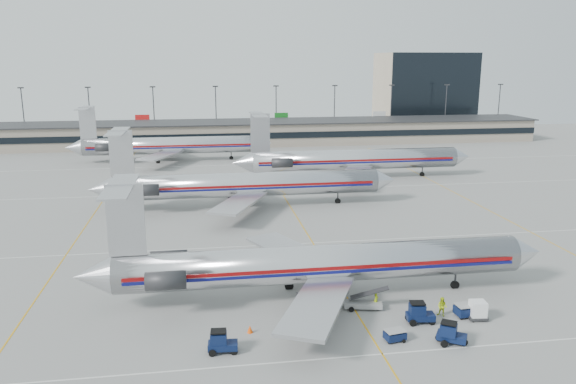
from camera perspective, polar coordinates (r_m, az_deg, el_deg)
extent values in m
plane|color=gray|center=(62.42, 4.36, -8.06)|extent=(260.00, 260.00, 0.00)
cube|color=silver|center=(71.60, 2.54, -5.18)|extent=(160.00, 0.15, 0.02)
cube|color=gray|center=(156.40, -3.81, 6.02)|extent=(160.00, 16.00, 6.00)
cube|color=black|center=(148.37, -3.53, 5.71)|extent=(160.00, 0.20, 1.60)
cube|color=#2D2D30|center=(156.04, -3.82, 7.15)|extent=(162.00, 17.00, 0.30)
cylinder|color=#38383D|center=(176.33, -25.28, 7.08)|extent=(0.30, 0.30, 15.00)
cube|color=#2D2D30|center=(175.84, -25.53, 9.54)|extent=(1.60, 0.40, 0.35)
cylinder|color=#38383D|center=(172.15, -19.49, 7.47)|extent=(0.30, 0.30, 15.00)
cube|color=#2D2D30|center=(171.64, -19.68, 9.99)|extent=(1.60, 0.40, 0.35)
cylinder|color=#38383D|center=(169.78, -13.46, 7.79)|extent=(0.30, 0.30, 15.00)
cube|color=#2D2D30|center=(169.27, -13.60, 10.35)|extent=(1.60, 0.40, 0.35)
cylinder|color=#38383D|center=(169.31, -7.32, 8.02)|extent=(0.30, 0.30, 15.00)
cube|color=#2D2D30|center=(168.79, -7.40, 10.59)|extent=(1.60, 0.40, 0.35)
cylinder|color=#38383D|center=(170.74, -1.21, 8.17)|extent=(0.30, 0.30, 15.00)
cube|color=#2D2D30|center=(170.23, -1.22, 10.72)|extent=(1.60, 0.40, 0.35)
cylinder|color=#38383D|center=(174.03, 4.73, 8.23)|extent=(0.30, 0.30, 15.00)
cube|color=#2D2D30|center=(173.53, 4.78, 10.73)|extent=(1.60, 0.40, 0.35)
cylinder|color=#38383D|center=(179.08, 10.40, 8.20)|extent=(0.30, 0.30, 15.00)
cube|color=#2D2D30|center=(178.60, 10.50, 10.63)|extent=(1.60, 0.40, 0.35)
cylinder|color=#38383D|center=(185.74, 15.71, 8.10)|extent=(0.30, 0.30, 15.00)
cube|color=#2D2D30|center=(185.28, 15.86, 10.44)|extent=(1.60, 0.40, 0.35)
cylinder|color=#38383D|center=(193.85, 20.61, 7.95)|extent=(0.30, 0.30, 15.00)
cube|color=#2D2D30|center=(193.41, 20.79, 10.18)|extent=(1.60, 0.40, 0.35)
cube|color=tan|center=(199.68, 13.63, 9.99)|extent=(30.00, 20.00, 25.00)
cylinder|color=silver|center=(54.84, 3.57, -7.27)|extent=(39.36, 3.64, 3.64)
cone|color=silver|center=(62.73, 23.00, -5.66)|extent=(3.15, 3.64, 3.64)
cone|color=silver|center=(54.65, -19.22, -8.09)|extent=(3.54, 3.64, 3.64)
cube|color=maroon|center=(53.12, 4.00, -7.80)|extent=(37.39, 0.05, 0.34)
cube|color=#0D0F5B|center=(53.26, 3.99, -8.19)|extent=(37.39, 0.05, 0.28)
cube|color=silver|center=(61.18, 0.37, -6.01)|extent=(9.15, 13.34, 0.31)
cube|color=silver|center=(48.61, 3.01, -11.30)|extent=(9.15, 13.34, 0.31)
cube|color=silver|center=(52.52, -16.16, -2.78)|extent=(3.35, 0.25, 6.69)
cube|color=silver|center=(51.81, -16.70, 0.56)|extent=(2.36, 10.33, 0.18)
cylinder|color=#2D2D30|center=(56.32, -11.99, -6.66)|extent=(3.54, 1.67, 1.67)
cylinder|color=#2D2D30|center=(51.08, -12.31, -8.79)|extent=(3.54, 1.67, 1.67)
cylinder|color=#2D2D30|center=(60.11, 16.62, -8.62)|extent=(0.20, 0.20, 1.62)
cylinder|color=#2D2D30|center=(53.17, 0.92, -10.99)|extent=(0.20, 0.20, 1.62)
cylinder|color=#2D2D30|center=(57.45, 0.11, -9.08)|extent=(0.20, 0.20, 1.62)
cylinder|color=black|center=(60.29, 16.59, -9.04)|extent=(0.89, 0.30, 0.89)
cylinder|color=silver|center=(88.26, -4.01, 0.77)|extent=(41.18, 3.81, 3.81)
cone|color=silver|center=(92.74, 9.82, 1.21)|extent=(3.29, 3.81, 3.81)
cone|color=silver|center=(89.31, -18.50, 0.25)|extent=(3.71, 3.81, 3.81)
cube|color=maroon|center=(86.37, -3.90, 0.60)|extent=(39.12, 0.05, 0.36)
cube|color=#0D0F5B|center=(86.46, -3.89, 0.33)|extent=(39.12, 0.05, 0.29)
cube|color=silver|center=(95.37, -5.60, 1.05)|extent=(9.58, 13.96, 0.33)
cube|color=silver|center=(81.36, -5.00, -1.07)|extent=(9.58, 13.96, 0.33)
cube|color=silver|center=(87.79, -16.57, 3.77)|extent=(3.50, 0.26, 7.00)
cube|color=silver|center=(87.38, -16.92, 5.89)|extent=(2.47, 10.81, 0.19)
cylinder|color=#2D2D30|center=(91.16, -13.89, 1.01)|extent=(3.71, 1.75, 1.75)
cylinder|color=#2D2D30|center=(85.46, -14.21, 0.19)|extent=(3.71, 1.75, 1.75)
cylinder|color=#2D2D30|center=(91.19, 5.08, -0.62)|extent=(0.21, 0.21, 1.70)
cylinder|color=#2D2D30|center=(86.32, -5.88, -1.44)|extent=(0.21, 0.21, 1.70)
cylinder|color=#2D2D30|center=(91.10, -6.05, -0.66)|extent=(0.21, 0.21, 1.70)
cylinder|color=black|center=(91.30, 5.08, -0.92)|extent=(0.93, 0.31, 0.93)
cylinder|color=silver|center=(110.33, 6.87, 3.29)|extent=(40.45, 3.94, 3.94)
cone|color=silver|center=(118.11, 17.19, 3.45)|extent=(3.41, 3.94, 3.94)
cone|color=silver|center=(106.55, -4.69, 2.99)|extent=(3.83, 3.94, 3.94)
cube|color=maroon|center=(108.42, 7.16, 3.19)|extent=(38.43, 0.05, 0.37)
cube|color=#0D0F5B|center=(108.50, 7.15, 2.97)|extent=(38.43, 0.05, 0.30)
cube|color=silver|center=(117.07, 4.88, 3.39)|extent=(9.90, 14.43, 0.34)
cube|color=silver|center=(102.90, 6.82, 1.97)|extent=(9.90, 14.43, 0.34)
cube|color=silver|center=(106.00, -2.84, 6.02)|extent=(3.62, 0.27, 7.24)
cube|color=silver|center=(105.60, -3.04, 7.85)|extent=(2.55, 11.18, 0.19)
cylinder|color=#2D2D30|center=(110.20, -1.05, 3.54)|extent=(3.83, 1.81, 1.81)
cylinder|color=#2D2D30|center=(104.28, -0.59, 2.99)|extent=(3.83, 1.81, 1.81)
cylinder|color=#2D2D30|center=(115.31, 13.48, 2.01)|extent=(0.21, 0.21, 1.76)
cylinder|color=#2D2D30|center=(107.62, 5.56, 1.53)|extent=(0.21, 0.21, 1.76)
cylinder|color=#2D2D30|center=(112.47, 4.92, 2.05)|extent=(0.21, 0.21, 1.76)
cylinder|color=black|center=(115.41, 13.46, 1.77)|extent=(0.96, 0.32, 0.96)
cylinder|color=silver|center=(131.30, -11.71, 4.66)|extent=(39.32, 3.83, 3.83)
cone|color=silver|center=(131.93, -2.39, 4.96)|extent=(3.31, 3.83, 3.83)
cone|color=silver|center=(134.14, -20.95, 4.23)|extent=(3.73, 3.83, 3.83)
cube|color=maroon|center=(129.38, -11.75, 4.60)|extent=(37.36, 0.05, 0.36)
cube|color=#0D0F5B|center=(129.44, -11.74, 4.42)|extent=(37.36, 0.05, 0.29)
cube|color=silver|center=(138.72, -12.41, 4.64)|extent=(9.62, 14.03, 0.33)
cube|color=silver|center=(124.44, -12.79, 3.66)|extent=(9.62, 14.03, 0.33)
cube|color=silver|center=(132.80, -19.69, 6.62)|extent=(3.52, 0.26, 7.04)
cube|color=silver|center=(132.56, -19.94, 8.03)|extent=(2.48, 10.87, 0.19)
cylinder|color=#2D2D30|center=(135.67, -17.79, 4.70)|extent=(3.73, 1.76, 1.76)
cylinder|color=#2D2D30|center=(129.91, -18.18, 4.32)|extent=(3.73, 1.76, 1.76)
cylinder|color=#2D2D30|center=(131.73, -5.79, 3.67)|extent=(0.21, 0.21, 1.71)
cylinder|color=#2D2D30|center=(129.48, -13.07, 3.23)|extent=(0.21, 0.21, 1.71)
cylinder|color=#2D2D30|center=(134.37, -12.93, 3.59)|extent=(0.21, 0.21, 1.71)
cylinder|color=black|center=(131.81, -5.78, 3.46)|extent=(0.93, 0.31, 0.93)
cube|color=#0A1538|center=(46.39, -6.64, -15.24)|extent=(2.42, 1.34, 0.53)
cube|color=#0A1538|center=(46.08, -7.07, -14.56)|extent=(1.35, 1.16, 0.96)
cube|color=black|center=(45.79, -7.09, -13.85)|extent=(1.30, 1.10, 0.09)
cylinder|color=black|center=(47.02, -5.58, -15.19)|extent=(0.60, 0.19, 0.60)
cylinder|color=black|center=(46.09, -5.50, -15.82)|extent=(0.60, 0.19, 0.60)
cylinder|color=black|center=(46.98, -7.73, -15.28)|extent=(0.60, 0.19, 0.60)
cylinder|color=black|center=(46.05, -7.70, -15.91)|extent=(0.60, 0.19, 0.60)
cube|color=#0A1538|center=(52.00, 13.30, -12.20)|extent=(2.56, 1.51, 0.55)
cube|color=#0A1538|center=(51.60, 12.99, -11.58)|extent=(1.45, 1.26, 0.99)
cube|color=black|center=(51.33, 13.03, -10.90)|extent=(1.39, 1.20, 0.09)
cylinder|color=black|center=(52.90, 13.96, -12.14)|extent=(0.62, 0.20, 0.62)
cylinder|color=black|center=(51.99, 14.44, -12.64)|extent=(0.62, 0.20, 0.62)
cylinder|color=black|center=(52.28, 12.13, -12.35)|extent=(0.62, 0.20, 0.62)
cylinder|color=black|center=(51.36, 12.58, -12.87)|extent=(0.62, 0.20, 0.62)
cube|color=#0A1538|center=(49.23, 16.29, -13.94)|extent=(2.61, 2.26, 0.53)
cube|color=#0A1538|center=(48.82, 15.99, -13.32)|extent=(1.65, 1.59, 0.96)
cube|color=black|center=(48.54, 16.04, -12.64)|extent=(1.58, 1.52, 0.09)
cylinder|color=black|center=(50.13, 16.92, -13.84)|extent=(0.60, 0.19, 0.60)
cylinder|color=black|center=(49.29, 17.46, -14.37)|extent=(0.60, 0.19, 0.60)
cylinder|color=black|center=(49.46, 15.08, -14.10)|extent=(0.60, 0.19, 0.60)
cylinder|color=black|center=(48.60, 15.60, -14.65)|extent=(0.60, 0.19, 0.60)
cube|color=#0A1538|center=(48.63, 10.80, -14.11)|extent=(1.83, 1.41, 0.61)
cube|color=gray|center=(48.43, 10.82, -13.66)|extent=(1.83, 1.41, 0.05)
cylinder|color=black|center=(49.37, 11.28, -14.12)|extent=(0.31, 0.12, 0.31)
cylinder|color=black|center=(48.58, 11.68, -14.62)|extent=(0.31, 0.12, 0.31)
cylinder|color=black|center=(48.99, 9.90, -14.28)|extent=(0.31, 0.12, 0.31)
cylinder|color=black|center=(48.19, 10.27, -14.79)|extent=(0.31, 0.12, 0.31)
cube|color=#0A1538|center=(54.31, 17.69, -11.38)|extent=(2.14, 1.56, 0.75)
cube|color=gray|center=(54.09, 17.74, -10.86)|extent=(2.14, 1.56, 0.06)
cylinder|color=black|center=(55.26, 18.10, -11.42)|extent=(0.38, 0.15, 0.38)
cylinder|color=black|center=(54.32, 18.66, -11.90)|extent=(0.38, 0.15, 0.38)
cylinder|color=black|center=(54.63, 16.67, -11.61)|extent=(0.38, 0.15, 0.38)
cylinder|color=black|center=(53.68, 17.22, -12.10)|extent=(0.38, 0.15, 0.38)
cube|color=#2D2D30|center=(54.21, 18.66, -11.92)|extent=(1.76, 1.52, 0.27)
cube|color=white|center=(53.88, 18.73, -11.14)|extent=(1.48, 1.40, 1.35)
cylinder|color=black|center=(54.96, 18.99, -11.72)|extent=(0.22, 0.11, 0.22)
cylinder|color=black|center=(54.11, 19.52, -12.18)|extent=(0.22, 0.11, 0.22)
cylinder|color=black|center=(54.41, 17.79, -11.89)|extent=(0.22, 0.11, 0.22)
cylinder|color=black|center=(53.55, 18.31, -12.35)|extent=(0.22, 0.11, 0.22)
cube|color=gray|center=(53.82, 7.63, -11.24)|extent=(3.66, 1.96, 0.48)
cube|color=#2D2D30|center=(53.53, 8.28, -10.10)|extent=(3.63, 1.59, 1.24)
cylinder|color=black|center=(54.71, 8.75, -11.08)|extent=(0.48, 0.15, 0.48)
cylinder|color=black|center=(53.79, 9.10, -11.53)|extent=(0.48, 0.15, 0.48)
cylinder|color=black|center=(54.05, 6.16, -11.31)|extent=(0.48, 0.15, 0.48)
cylinder|color=black|center=(53.12, 6.46, -11.78)|extent=(0.48, 0.15, 0.48)
imported|color=#BADB14|center=(53.93, 8.93, -10.74)|extent=(0.67, 0.75, 1.73)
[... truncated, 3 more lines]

